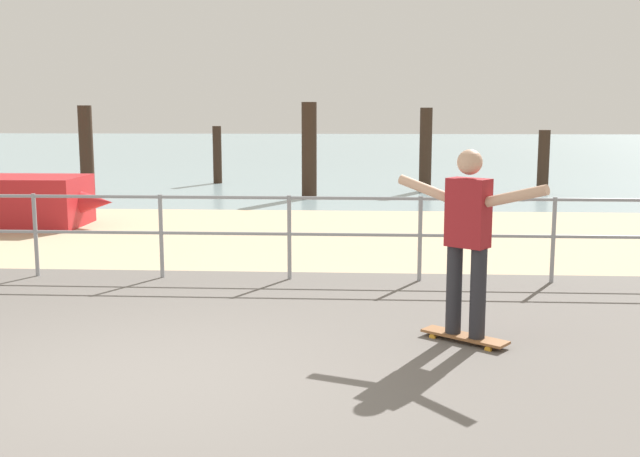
{
  "coord_description": "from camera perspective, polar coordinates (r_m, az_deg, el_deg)",
  "views": [
    {
      "loc": [
        1.77,
        -5.45,
        2.07
      ],
      "look_at": [
        1.34,
        2.0,
        0.9
      ],
      "focal_mm": 42.68,
      "sensor_mm": 36.0,
      "label": 1
    }
  ],
  "objects": [
    {
      "name": "railing_fence",
      "position": [
        9.72,
        -16.34,
        0.43
      ],
      "size": [
        14.25,
        0.05,
        1.05
      ],
      "color": "gray",
      "rests_on": "ground"
    },
    {
      "name": "groyne_post_0",
      "position": [
        19.99,
        -17.12,
        5.69
      ],
      "size": [
        0.34,
        0.34,
        2.17
      ],
      "primitive_type": "cylinder",
      "color": "#332319",
      "rests_on": "ground"
    },
    {
      "name": "beach_strip",
      "position": [
        12.75,
        -4.72,
        -0.47
      ],
      "size": [
        24.0,
        6.0,
        0.04
      ],
      "primitive_type": "cube",
      "color": "tan",
      "rests_on": "ground"
    },
    {
      "name": "groyne_post_2",
      "position": [
        17.82,
        -0.82,
        5.85
      ],
      "size": [
        0.35,
        0.35,
        2.24
      ],
      "primitive_type": "cylinder",
      "color": "#332319",
      "rests_on": "ground"
    },
    {
      "name": "sea_surface",
      "position": [
        40.55,
        0.81,
        5.98
      ],
      "size": [
        72.0,
        50.0,
        0.04
      ],
      "primitive_type": "cube",
      "color": "#849EA3",
      "rests_on": "ground"
    },
    {
      "name": "ground_plane",
      "position": [
        5.22,
        -17.43,
        -14.88
      ],
      "size": [
        24.0,
        10.0,
        0.04
      ],
      "primitive_type": "cube",
      "color": "#605B56",
      "rests_on": "ground"
    },
    {
      "name": "groyne_post_1",
      "position": [
        21.6,
        -7.71,
        5.48
      ],
      "size": [
        0.24,
        0.24,
        1.62
      ],
      "primitive_type": "cylinder",
      "color": "#332319",
      "rests_on": "ground"
    },
    {
      "name": "skateboard",
      "position": [
        6.96,
        10.78,
        -7.98
      ],
      "size": [
        0.76,
        0.64,
        0.08
      ],
      "color": "brown",
      "rests_on": "ground"
    },
    {
      "name": "skateboarder",
      "position": [
        6.74,
        11.02,
        -0.24
      ],
      "size": [
        1.2,
        0.95,
        1.65
      ],
      "color": "#26262B",
      "rests_on": "skateboard"
    },
    {
      "name": "groyne_post_4",
      "position": [
        19.45,
        16.4,
        4.77
      ],
      "size": [
        0.28,
        0.28,
        1.58
      ],
      "primitive_type": "cylinder",
      "color": "#332319",
      "rests_on": "ground"
    },
    {
      "name": "groyne_post_3",
      "position": [
        19.49,
        7.92,
        5.85
      ],
      "size": [
        0.31,
        0.31,
        2.12
      ],
      "primitive_type": "cylinder",
      "color": "#332319",
      "rests_on": "ground"
    }
  ]
}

